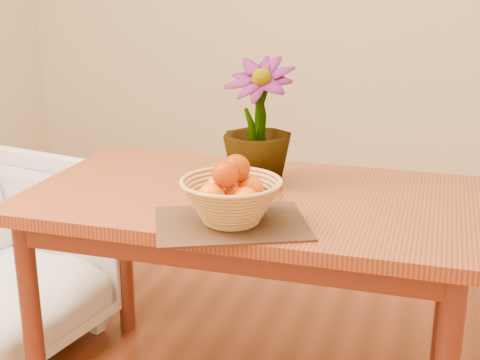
# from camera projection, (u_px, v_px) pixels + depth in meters

# --- Properties ---
(table) EXTENTS (1.40, 0.80, 0.75)m
(table) POSITION_uv_depth(u_px,v_px,m) (251.00, 219.00, 2.12)
(table) COLOR brown
(table) RESTS_ON floor
(placemat) EXTENTS (0.50, 0.45, 0.01)m
(placemat) POSITION_uv_depth(u_px,v_px,m) (231.00, 223.00, 1.83)
(placemat) COLOR #3E2416
(placemat) RESTS_ON table
(wicker_basket) EXTENTS (0.28, 0.28, 0.11)m
(wicker_basket) POSITION_uv_depth(u_px,v_px,m) (231.00, 203.00, 1.82)
(wicker_basket) COLOR #A97D46
(wicker_basket) RESTS_ON placemat
(orange_pile) EXTENTS (0.17, 0.18, 0.14)m
(orange_pile) POSITION_uv_depth(u_px,v_px,m) (231.00, 183.00, 1.80)
(orange_pile) COLOR #FE6204
(orange_pile) RESTS_ON wicker_basket
(potted_plant) EXTENTS (0.25, 0.25, 0.41)m
(potted_plant) POSITION_uv_depth(u_px,v_px,m) (258.00, 122.00, 2.13)
(potted_plant) COLOR #1D4F16
(potted_plant) RESTS_ON table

